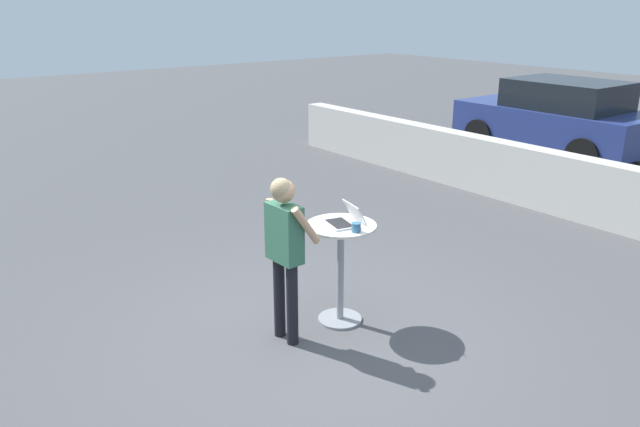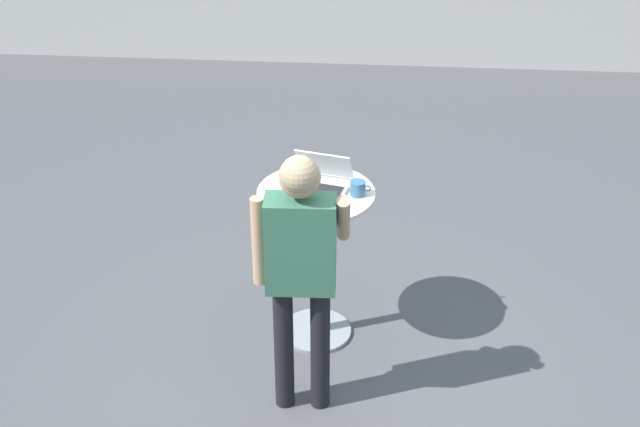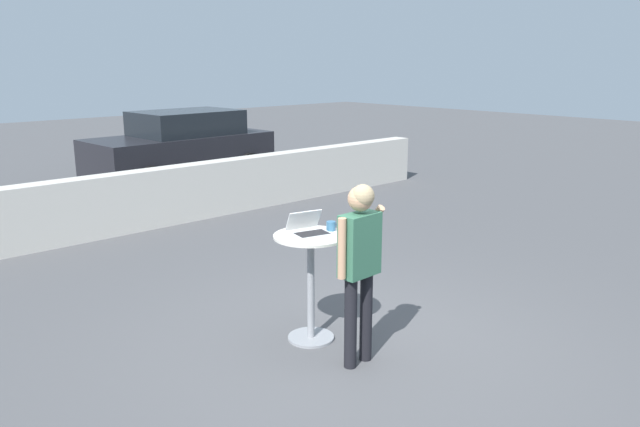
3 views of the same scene
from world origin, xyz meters
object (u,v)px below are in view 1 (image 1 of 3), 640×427
Objects in this scene: standing_person at (284,241)px; laptop at (345,220)px; cafe_table at (341,258)px; coffee_mug at (356,227)px; parked_car_near_street at (558,117)px.

laptop is at bearing 86.62° from standing_person.
cafe_table is 0.64× the size of standing_person.
parked_car_near_street is at bearing 110.37° from coffee_mug.
coffee_mug is 0.07× the size of standing_person.
parked_car_near_street reaches higher than laptop.
parked_car_near_street is at bearing 107.42° from standing_person.
coffee_mug is (0.24, -0.02, 0.40)m from cafe_table.
laptop reaches higher than cafe_table.
laptop is at bearing -70.95° from parked_car_near_street.
standing_person reaches higher than coffee_mug.
laptop is (0.01, 0.04, 0.40)m from cafe_table.
standing_person is at bearing -113.23° from coffee_mug.
cafe_table is 2.56× the size of laptop.
cafe_table is at bearing 175.83° from coffee_mug.
parked_car_near_street is (-2.81, 8.13, -0.27)m from laptop.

